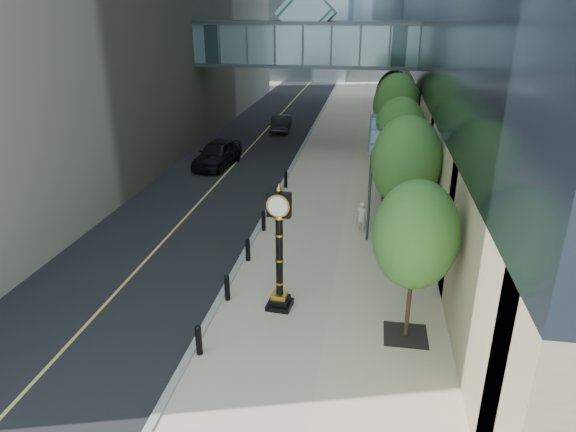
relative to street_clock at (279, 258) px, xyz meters
The scene contains 12 objects.
ground 4.56m from the street_clock, 79.59° to the right, with size 320.00×320.00×0.00m, color gray.
road 36.57m from the street_clock, 99.87° to the left, with size 8.00×180.00×0.02m, color black.
sidewalk 36.07m from the street_clock, 87.23° to the left, with size 8.00×180.00×0.06m, color #B8A48D.
curb 36.10m from the street_clock, 93.60° to the left, with size 0.25×180.00×0.07m, color gray.
skywalk 24.75m from the street_clock, 95.39° to the left, with size 17.00×4.20×5.80m.
entrance_canopy 11.05m from the street_clock, 67.08° to the left, with size 3.00×8.00×4.38m.
bollard_row 5.56m from the street_clock, 111.50° to the left, with size 0.20×16.20×0.90m.
street_trees 13.32m from the street_clock, 70.78° to the left, with size 2.97×28.64×6.10m.
street_clock is the anchor object (origin of this frame).
pedestrian 7.76m from the street_clock, 69.85° to the left, with size 0.55×0.36×1.51m, color beige.
car_near 18.33m from the street_clock, 113.38° to the left, with size 2.03×5.04×1.72m, color black.
car_far 28.54m from the street_clock, 99.85° to the left, with size 1.48×4.24×1.40m, color #222227.
Camera 1 is at (2.09, -11.42, 9.93)m, focal length 32.00 mm.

